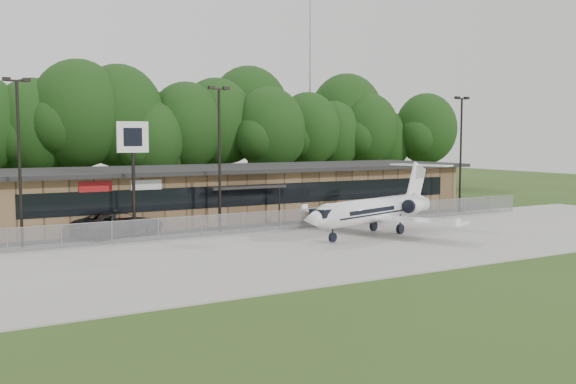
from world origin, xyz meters
TOP-DOWN VIEW (x-y plane):
  - ground at (0.00, 0.00)m, footprint 160.00×160.00m
  - apron at (0.00, 8.00)m, footprint 64.00×18.00m
  - parking_lot at (0.00, 19.50)m, footprint 50.00×9.00m
  - terminal at (-0.00, 23.94)m, footprint 41.00×11.65m
  - fence at (0.00, 15.00)m, footprint 46.00×0.04m
  - treeline at (0.00, 42.00)m, footprint 72.00×12.00m
  - radio_mast at (22.00, 48.00)m, footprint 0.20×0.20m
  - light_pole_left at (-18.00, 16.50)m, footprint 1.55×0.30m
  - light_pole_mid at (-5.00, 16.50)m, footprint 1.55×0.30m
  - light_pole_right at (18.00, 16.50)m, footprint 1.55×0.30m
  - business_jet at (3.70, 9.95)m, footprint 14.21×12.74m
  - suv at (-11.63, 18.29)m, footprint 6.84×4.69m
  - pole_sign at (-11.03, 16.80)m, footprint 2.04×0.48m

SIDE VIEW (x-z plane):
  - ground at x=0.00m, z-range 0.00..0.00m
  - parking_lot at x=0.00m, z-range 0.00..0.06m
  - apron at x=0.00m, z-range 0.00..0.08m
  - fence at x=0.00m, z-range 0.02..1.54m
  - suv at x=-11.63m, z-range 0.00..1.74m
  - business_jet at x=3.70m, z-range -0.69..4.14m
  - terminal at x=0.00m, z-range 0.03..4.33m
  - pole_sign at x=-11.03m, z-range 2.05..9.79m
  - light_pole_left at x=-18.00m, z-range 0.86..11.09m
  - light_pole_mid at x=-5.00m, z-range 0.86..11.09m
  - light_pole_right at x=18.00m, z-range 0.86..11.09m
  - treeline at x=0.00m, z-range 0.00..15.00m
  - radio_mast at x=22.00m, z-range 0.00..25.00m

